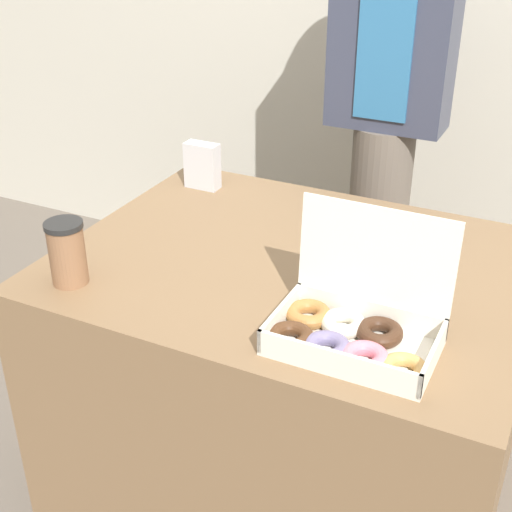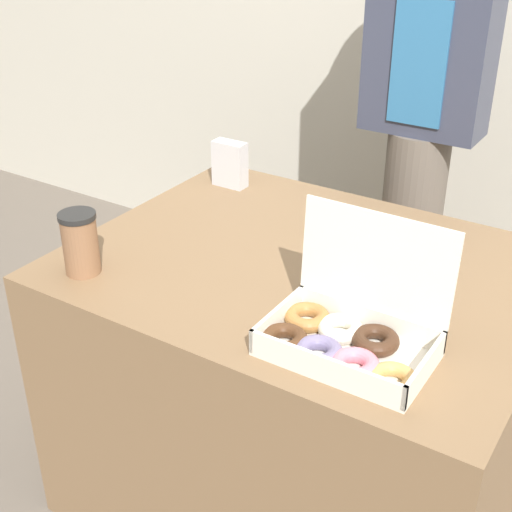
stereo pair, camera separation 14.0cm
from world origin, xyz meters
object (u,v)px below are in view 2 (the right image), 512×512
Objects in this scene: donut_box at (345,335)px; person_customer at (423,111)px; coffee_cup at (80,243)px; napkin_holder at (230,164)px.

donut_box is 0.20× the size of person_customer.
coffee_cup is 1.11× the size of napkin_holder.
person_customer is (-0.24, 0.99, 0.14)m from donut_box.
donut_box is at bearing -40.79° from napkin_holder.
coffee_cup reaches higher than napkin_holder.
napkin_holder is (-0.64, 0.56, 0.03)m from donut_box.
coffee_cup is at bearing -89.48° from napkin_holder.
donut_box is 2.26× the size of coffee_cup.
coffee_cup is 0.09× the size of person_customer.
napkin_holder is 0.08× the size of person_customer.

